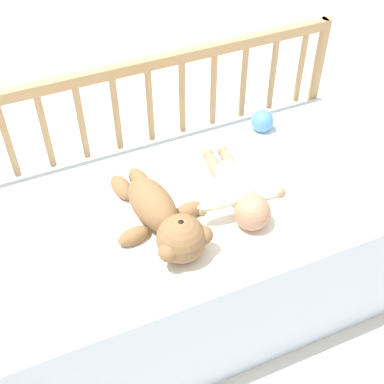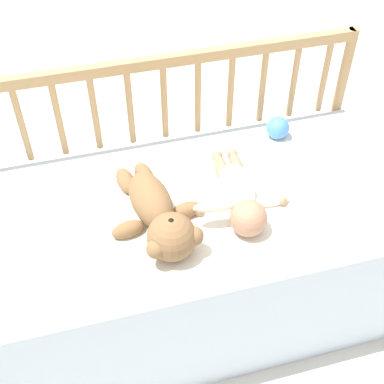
{
  "view_description": "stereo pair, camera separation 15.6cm",
  "coord_description": "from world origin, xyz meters",
  "views": [
    {
      "loc": [
        -0.44,
        -1.01,
        1.68
      ],
      "look_at": [
        0.0,
        -0.0,
        0.57
      ],
      "focal_mm": 50.0,
      "sensor_mm": 36.0,
      "label": 1
    },
    {
      "loc": [
        -0.29,
        -1.06,
        1.68
      ],
      "look_at": [
        0.0,
        -0.0,
        0.57
      ],
      "focal_mm": 50.0,
      "sensor_mm": 36.0,
      "label": 2
    }
  ],
  "objects": [
    {
      "name": "ground_plane",
      "position": [
        0.0,
        0.0,
        0.0
      ],
      "size": [
        12.0,
        12.0,
        0.0
      ],
      "primitive_type": "plane",
      "color": "silver"
    },
    {
      "name": "crib_rail",
      "position": [
        -0.0,
        0.35,
        0.59
      ],
      "size": [
        1.32,
        0.04,
        0.82
      ],
      "color": "tan",
      "rests_on": "ground_plane"
    },
    {
      "name": "teddy_bear",
      "position": [
        -0.11,
        -0.06,
        0.57
      ],
      "size": [
        0.28,
        0.42,
        0.14
      ],
      "color": "olive",
      "rests_on": "crib_mattress"
    },
    {
      "name": "crib_mattress",
      "position": [
        0.0,
        0.0,
        0.26
      ],
      "size": [
        1.32,
        0.65,
        0.51
      ],
      "color": "silver",
      "rests_on": "ground_plane"
    },
    {
      "name": "blanket",
      "position": [
        0.01,
        -0.0,
        0.51
      ],
      "size": [
        0.78,
        0.52,
        0.01
      ],
      "color": "white",
      "rests_on": "crib_mattress"
    },
    {
      "name": "toy_ball",
      "position": [
        0.37,
        0.24,
        0.55
      ],
      "size": [
        0.08,
        0.08,
        0.08
      ],
      "color": "#4C8CDB",
      "rests_on": "crib_mattress"
    },
    {
      "name": "baby",
      "position": [
        0.14,
        -0.04,
        0.55
      ],
      "size": [
        0.31,
        0.39,
        0.11
      ],
      "color": "#EAEACC",
      "rests_on": "crib_mattress"
    }
  ]
}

